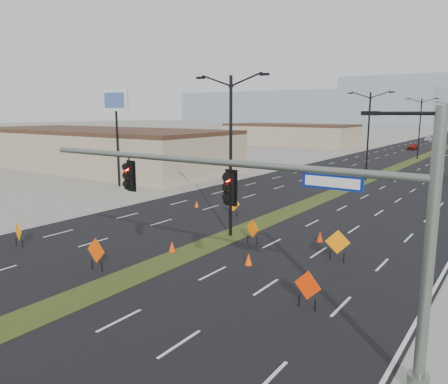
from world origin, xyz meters
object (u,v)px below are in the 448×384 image
Objects in this scene: construction_sign_0 at (18,232)px; cone_1 at (249,259)px; streetlight_2 at (420,127)px; cone_2 at (320,236)px; streetlight_0 at (231,152)px; construction_sign_4 at (338,243)px; cone_3 at (197,204)px; pole_sign_west at (116,107)px; car_left at (413,147)px; streetlight_1 at (368,133)px; car_far at (428,139)px; construction_sign_3 at (253,229)px; streetlight_3 at (447,123)px; signal_mast at (277,207)px; construction_sign_2 at (233,204)px; construction_sign_5 at (308,287)px; cone_0 at (172,247)px; construction_sign_1 at (96,252)px.

cone_1 is (12.76, 5.03, -0.57)m from construction_sign_0.
streetlight_2 is 14.74× the size of cone_2.
streetlight_0 reaches higher than construction_sign_4.
pole_sign_west reaches higher than cone_3.
car_left is at bearing 88.12° from cone_3.
streetlight_1 is 2.14× the size of car_far.
construction_sign_3 is (10.96, 8.40, -0.01)m from construction_sign_0.
construction_sign_3 is at bearing -88.65° from streetlight_3.
cone_1 is at bearing -40.85° from cone_3.
car_left is 2.50× the size of construction_sign_0.
signal_mast is 18.81m from construction_sign_2.
signal_mast reaches higher than construction_sign_2.
pole_sign_west is at bearing -105.64° from car_far.
streetlight_2 is 0.99× the size of pole_sign_west.
construction_sign_5 reaches higher than cone_2.
streetlight_0 is at bearing 59.40° from construction_sign_0.
streetlight_3 is 88.80m from cone_0.
cone_2 is at bearing 107.47° from construction_sign_4.
car_far is 100.73m from construction_sign_2.
construction_sign_4 reaches higher than construction_sign_1.
streetlight_3 is (0.00, 84.00, 0.00)m from streetlight_0.
cone_0 is at bearing -174.29° from construction_sign_4.
cone_2 is (5.21, -25.94, -5.08)m from streetlight_1.
streetlight_2 reaches higher than construction_sign_3.
pole_sign_west reaches higher than car_left.
signal_mast is at bearing -49.46° from streetlight_0.
construction_sign_3 is at bearing -86.00° from streetlight_1.
streetlight_0 is 6.25× the size of construction_sign_2.
construction_sign_4 is (16.31, 8.20, 0.13)m from construction_sign_0.
construction_sign_3 is 2.68× the size of cone_3.
streetlight_2 is (-8.56, 66.00, 0.63)m from signal_mast.
cone_2 reaches higher than cone_1.
car_far reaches higher than cone_3.
construction_sign_3 is 10.93m from cone_3.
construction_sign_0 reaches higher than construction_sign_3.
construction_sign_4 is (9.36, 8.19, 0.03)m from construction_sign_1.
pole_sign_west reaches higher than construction_sign_2.
construction_sign_3 is (-6.56, 9.40, -3.91)m from signal_mast.
construction_sign_2 reaches higher than cone_2.
cone_0 is 11.87m from cone_3.
streetlight_3 is 2.63× the size of car_left.
car_left is 70.19m from cone_3.
cone_0 is at bearing -171.64° from cone_1.
construction_sign_3 is (2.00, -56.60, -4.53)m from streetlight_2.
streetlight_3 is 2.14× the size of car_far.
construction_sign_4 is 15.76m from cone_3.
streetlight_0 is (-8.56, 10.00, 0.63)m from signal_mast.
streetlight_1 is at bearing 83.60° from construction_sign_2.
streetlight_2 is 15.11× the size of cone_0.
streetlight_1 is 0.99× the size of pole_sign_west.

